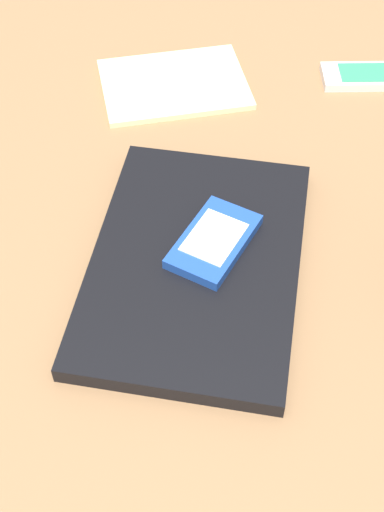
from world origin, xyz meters
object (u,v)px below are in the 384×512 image
(laptop_closed, at_px, (192,262))
(cell_phone_on_laptop, at_px, (214,241))
(notepad, at_px, (171,84))
(cell_phone_on_desk, at_px, (363,76))

(laptop_closed, xyz_separation_m, cell_phone_on_laptop, (0.02, -0.02, 0.02))
(cell_phone_on_laptop, distance_m, notepad, 0.31)
(cell_phone_on_desk, bearing_deg, notepad, 95.96)
(cell_phone_on_laptop, bearing_deg, laptop_closed, 126.77)
(cell_phone_on_laptop, relative_size, cell_phone_on_desk, 1.01)
(cell_phone_on_desk, xyz_separation_m, notepad, (-0.03, 0.26, -0.00))
(laptop_closed, xyz_separation_m, notepad, (0.31, 0.04, -0.01))
(notepad, bearing_deg, cell_phone_on_laptop, 178.25)
(laptop_closed, height_order, cell_phone_on_desk, laptop_closed)
(cell_phone_on_desk, height_order, notepad, cell_phone_on_desk)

